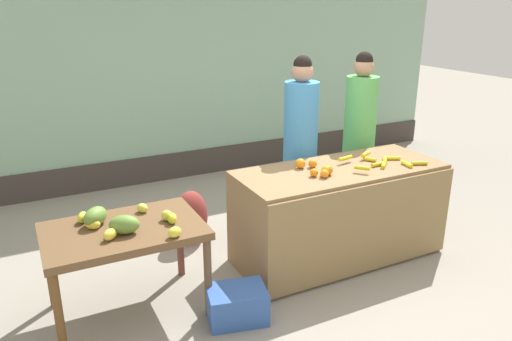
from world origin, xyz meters
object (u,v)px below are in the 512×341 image
Objects in this scene: vendor_woman_green_shirt at (359,137)px; produce_crate at (237,304)px; vendor_woman_blue_shirt at (300,147)px; produce_sack at (191,217)px.

produce_crate is at bearing -149.87° from vendor_woman_green_shirt.
vendor_woman_blue_shirt reaches higher than vendor_woman_green_shirt.
vendor_woman_blue_shirt is 1.84m from produce_crate.
vendor_woman_blue_shirt is 1.00× the size of vendor_woman_green_shirt.
vendor_woman_green_shirt is (0.76, 0.03, -0.00)m from vendor_woman_blue_shirt.
vendor_woman_blue_shirt reaches higher than produce_sack.
produce_sack is at bearing 84.61° from produce_crate.
vendor_woman_green_shirt is 1.98m from produce_sack.
vendor_woman_green_shirt is at bearing -7.02° from produce_sack.
vendor_woman_blue_shirt reaches higher than produce_crate.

